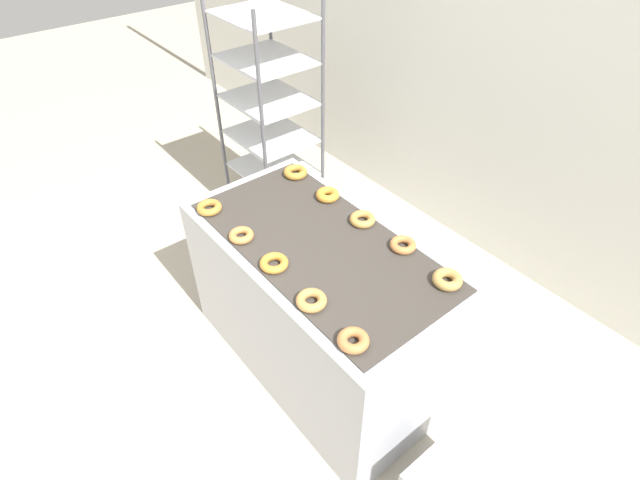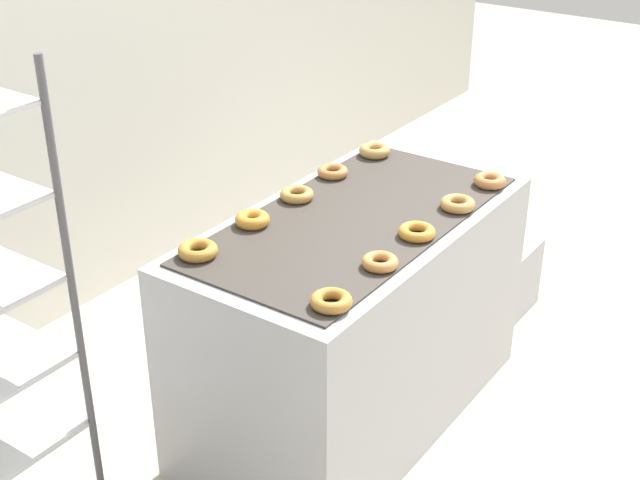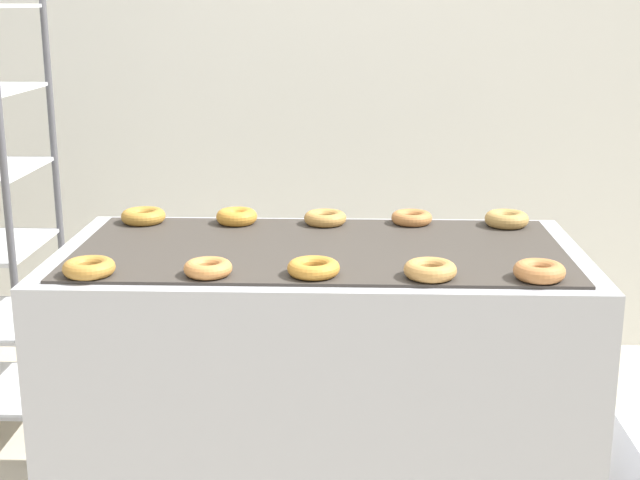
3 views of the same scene
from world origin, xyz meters
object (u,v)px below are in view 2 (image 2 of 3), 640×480
Objects in this scene: donut_near_right at (458,204)px; donut_near_rightmost at (490,181)px; glaze_bin at (487,275)px; donut_near_leftmost at (331,301)px; donut_near_left at (380,262)px; donut_far_rightmost at (375,151)px; donut_far_right at (333,172)px; donut_far_leftmost at (198,250)px; fryer_machine at (353,320)px; donut_far_left at (252,219)px; donut_near_center at (417,232)px; donut_far_center at (297,195)px.

donut_near_rightmost is at bearing -0.93° from donut_near_right.
donut_near_leftmost reaches higher than glaze_bin.
glaze_bin is at bearing 8.09° from donut_near_left.
donut_far_rightmost is at bearing 32.92° from donut_near_left.
donut_far_right is at bearing 45.80° from donut_near_left.
glaze_bin is 3.25× the size of donut_far_right.
donut_far_right is (0.79, 0.02, -0.00)m from donut_far_leftmost.
fryer_machine is 0.58m from donut_near_left.
donut_far_left is (-1.28, 0.33, 0.70)m from glaze_bin.
donut_far_leftmost is (-0.80, 0.52, 0.00)m from donut_near_right.
donut_near_center is at bearing -137.08° from donut_far_rightmost.
donut_far_center is at bearing 134.66° from donut_near_rightmost.
donut_near_left is 0.25m from donut_near_center.
donut_near_right is 0.96m from donut_far_leftmost.
donut_near_leftmost is 1.20m from donut_far_rightmost.
donut_near_rightmost is at bearing -91.16° from donut_far_rightmost.
donut_far_rightmost reaches higher than donut_far_leftmost.
donut_far_left is 1.01× the size of donut_far_right.
donut_near_rightmost is at bearing -26.37° from donut_far_leftmost.
donut_near_rightmost reaches higher than glaze_bin.
donut_far_rightmost reaches higher than donut_far_center.
donut_near_rightmost is 0.94m from donut_far_left.
donut_near_rightmost is (0.53, -0.01, 0.00)m from donut_near_center.
fryer_machine is 0.57m from donut_far_left.
donut_far_left is at bearing 116.00° from donut_near_center.
donut_far_rightmost is (0.54, 0.25, 0.45)m from fryer_machine.
donut_far_left is at bearing 134.84° from fryer_machine.
donut_far_left is 0.95× the size of donut_far_rightmost.
donut_far_leftmost is (0.01, 0.53, 0.00)m from donut_near_leftmost.
donut_near_center is at bearing 178.40° from donut_near_rightmost.
donut_far_leftmost is 1.02× the size of donut_far_rightmost.
fryer_machine is at bearing -133.66° from donut_far_right.
donut_near_right is at bearing -63.18° from donut_far_center.
fryer_machine is 10.99× the size of donut_far_rightmost.
donut_near_right is 0.58m from donut_far_center.
donut_near_center is 1.00× the size of donut_near_right.
donut_far_left is at bearing -0.26° from donut_far_leftmost.
fryer_machine is 0.75m from donut_near_leftmost.
fryer_machine is 0.74m from donut_far_leftmost.
fryer_machine is at bearing -25.83° from donut_far_leftmost.
donut_near_rightmost is at bearing -0.39° from donut_near_left.
donut_far_leftmost is at bearing 179.74° from donut_far_rightmost.
glaze_bin is at bearing -18.24° from donut_far_center.
donut_far_leftmost is at bearing 147.03° from donut_near_right.
donut_far_right is (0.27, 0.53, -0.00)m from donut_near_center.
donut_far_left reaches higher than donut_far_right.
donut_near_leftmost is 1.07m from donut_near_rightmost.
donut_far_center is 0.53m from donut_far_rightmost.
donut_near_left is at bearing 179.61° from donut_near_rightmost.
donut_far_left is 0.97× the size of donut_far_center.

